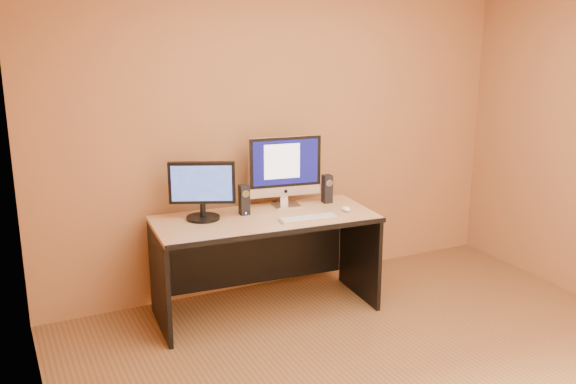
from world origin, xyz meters
The scene contains 10 objects.
walls centered at (0.00, 0.00, 1.30)m, with size 4.00×4.00×2.60m, color #95613C, non-canonical shape.
desk centered at (-0.37, 1.51, 0.37)m, with size 1.61×0.70×0.74m, color tan, non-canonical shape.
imac centered at (-0.11, 1.71, 1.02)m, with size 0.57×0.21×0.55m, color #B4B5B9, non-canonical shape.
second_monitor centered at (-0.79, 1.66, 0.95)m, with size 0.48×0.24×0.42m, color black, non-canonical shape.
speaker_left centered at (-0.48, 1.64, 0.85)m, with size 0.07×0.07×0.22m, color black, non-canonical shape.
speaker_right centered at (0.22, 1.65, 0.85)m, with size 0.07×0.07×0.22m, color black, non-canonical shape.
keyboard centered at (-0.11, 1.33, 0.75)m, with size 0.43×0.12×0.02m, color silver.
mouse centered at (0.24, 1.38, 0.76)m, with size 0.06×0.10×0.04m, color white.
cable_a centered at (-0.11, 1.76, 0.75)m, with size 0.01×0.01×0.22m, color black.
cable_b centered at (-0.14, 1.82, 0.75)m, with size 0.01×0.01×0.18m, color black.
Camera 1 is at (-2.16, -2.57, 2.14)m, focal length 40.00 mm.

